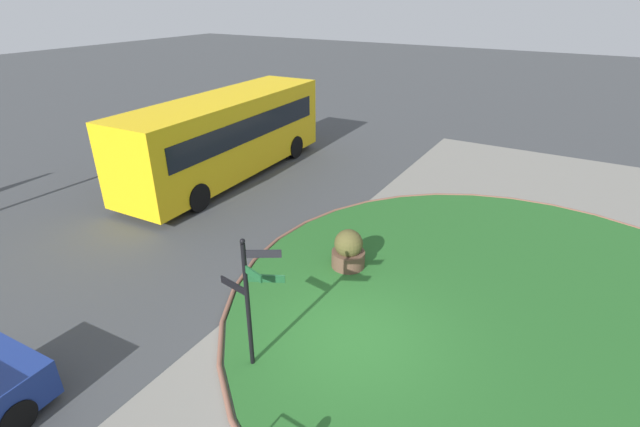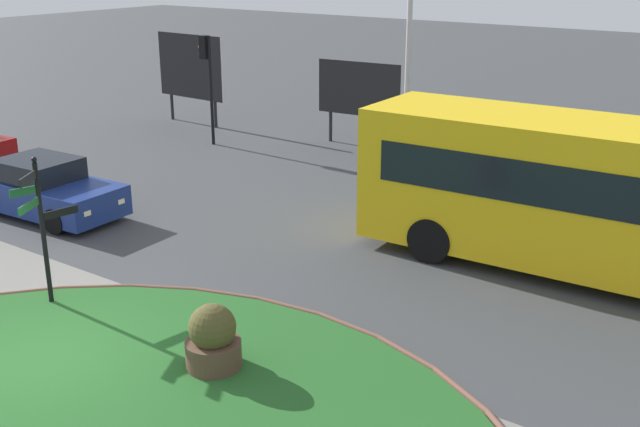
% 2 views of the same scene
% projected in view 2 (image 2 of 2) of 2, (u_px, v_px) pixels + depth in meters
% --- Properties ---
extents(ground, '(120.00, 120.00, 0.00)m').
position_uv_depth(ground, '(44.00, 362.00, 12.84)').
color(ground, '#3D3F42').
extents(signpost_directional, '(0.53, 1.38, 2.96)m').
position_uv_depth(signpost_directional, '(41.00, 221.00, 14.23)').
color(signpost_directional, black).
rests_on(signpost_directional, ground).
extents(bus_yellow, '(10.16, 2.98, 3.21)m').
position_uv_depth(bus_yellow, '(603.00, 197.00, 15.68)').
color(bus_yellow, yellow).
rests_on(bus_yellow, ground).
extents(car_far_lane, '(4.39, 2.02, 1.47)m').
position_uv_depth(car_far_lane, '(44.00, 190.00, 19.71)').
color(car_far_lane, navy).
rests_on(car_far_lane, ground).
extents(traffic_light_near, '(0.49, 0.29, 3.72)m').
position_uv_depth(traffic_light_near, '(207.00, 65.00, 26.20)').
color(traffic_light_near, black).
rests_on(traffic_light_near, ground).
extents(lamppost_tall, '(0.32, 0.32, 7.32)m').
position_uv_depth(lamppost_tall, '(409.00, 40.00, 22.54)').
color(lamppost_tall, '#B7B7BC').
rests_on(lamppost_tall, ground).
extents(billboard_left, '(3.34, 0.28, 3.43)m').
position_uv_depth(billboard_left, '(191.00, 68.00, 29.53)').
color(billboard_left, black).
rests_on(billboard_left, ground).
extents(billboard_right, '(3.10, 0.40, 2.88)m').
position_uv_depth(billboard_right, '(359.00, 90.00, 26.30)').
color(billboard_right, black).
rests_on(billboard_right, ground).
extents(planter_near_signpost, '(0.91, 0.91, 1.18)m').
position_uv_depth(planter_near_signpost, '(213.00, 342.00, 12.39)').
color(planter_near_signpost, brown).
rests_on(planter_near_signpost, ground).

